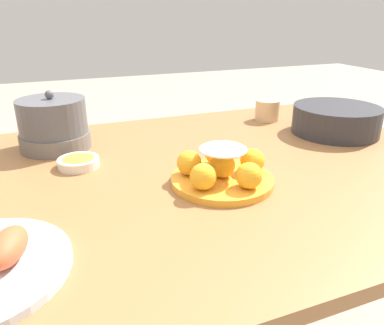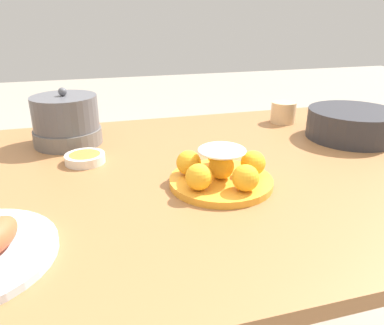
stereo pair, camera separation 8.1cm
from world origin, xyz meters
TOP-DOWN VIEW (x-y plane):
  - dining_table at (0.00, 0.00)m, footprint 1.60×0.98m
  - cake_plate at (0.11, -0.10)m, footprint 0.23×0.23m
  - serving_bowl at (0.60, 0.11)m, footprint 0.27×0.27m
  - sauce_bowl at (-0.18, 0.12)m, footprint 0.10×0.10m
  - cup_far at (0.49, 0.32)m, footprint 0.08×0.08m
  - warming_pot at (-0.23, 0.29)m, footprint 0.19×0.19m

SIDE VIEW (x-z plane):
  - dining_table at x=0.00m, z-range 0.29..1.03m
  - sauce_bowl at x=-0.18m, z-range 0.74..0.76m
  - cake_plate at x=0.11m, z-range 0.73..0.82m
  - cup_far at x=0.49m, z-range 0.74..0.81m
  - serving_bowl at x=0.60m, z-range 0.74..0.83m
  - warming_pot at x=-0.23m, z-range 0.73..0.89m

